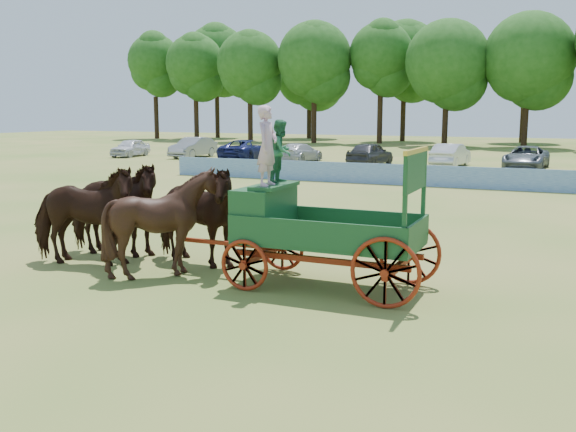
# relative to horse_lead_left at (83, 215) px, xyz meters

# --- Properties ---
(ground) EXTENTS (160.00, 160.00, 0.00)m
(ground) POSITION_rel_horse_lead_left_xyz_m (3.67, 1.75, -1.23)
(ground) COLOR #A48B4A
(ground) RESTS_ON ground
(horse_lead_left) EXTENTS (3.15, 1.98, 2.46)m
(horse_lead_left) POSITION_rel_horse_lead_left_xyz_m (0.00, 0.00, 0.00)
(horse_lead_left) COLOR black
(horse_lead_left) RESTS_ON ground
(horse_lead_right) EXTENTS (3.03, 1.61, 2.46)m
(horse_lead_right) POSITION_rel_horse_lead_left_xyz_m (0.00, 1.10, 0.00)
(horse_lead_right) COLOR black
(horse_lead_right) RESTS_ON ground
(horse_wheel_left) EXTENTS (2.29, 2.05, 2.47)m
(horse_wheel_left) POSITION_rel_horse_lead_left_xyz_m (2.40, 0.00, 0.00)
(horse_wheel_left) COLOR black
(horse_wheel_left) RESTS_ON ground
(horse_wheel_right) EXTENTS (3.12, 1.88, 2.46)m
(horse_wheel_right) POSITION_rel_horse_lead_left_xyz_m (2.40, 1.10, 0.00)
(horse_wheel_right) COLOR black
(horse_wheel_right) RESTS_ON ground
(farm_dray) EXTENTS (6.00, 2.00, 3.82)m
(farm_dray) POSITION_rel_horse_lead_left_xyz_m (5.37, 0.56, 0.36)
(farm_dray) COLOR maroon
(farm_dray) RESTS_ON ground
(sponsor_banner) EXTENTS (26.00, 0.08, 1.05)m
(sponsor_banner) POSITION_rel_horse_lead_left_xyz_m (2.67, 19.75, -0.71)
(sponsor_banner) COLOR #1E58A4
(sponsor_banner) RESTS_ON ground
(parked_cars) EXTENTS (53.01, 7.19, 1.60)m
(parked_cars) POSITION_rel_horse_lead_left_xyz_m (2.76, 31.72, -0.49)
(parked_cars) COLOR silver
(parked_cars) RESTS_ON ground
(treeline) EXTENTS (92.83, 23.18, 15.59)m
(treeline) POSITION_rel_horse_lead_left_xyz_m (0.88, 61.54, 8.35)
(treeline) COLOR #382314
(treeline) RESTS_ON ground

